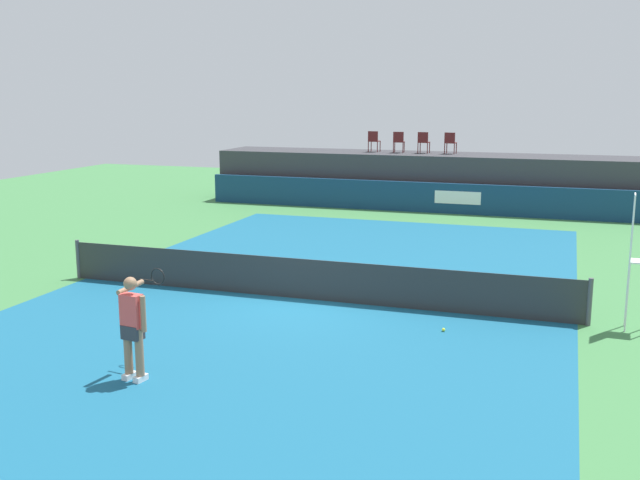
{
  "coord_description": "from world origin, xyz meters",
  "views": [
    {
      "loc": [
        5.64,
        -15.59,
        4.71
      ],
      "look_at": [
        -0.3,
        2.0,
        1.0
      ],
      "focal_mm": 41.57,
      "sensor_mm": 36.0,
      "label": 1
    }
  ],
  "objects": [
    {
      "name": "court_inner",
      "position": [
        0.0,
        0.0,
        0.0
      ],
      "size": [
        12.0,
        22.0,
        0.0
      ],
      "primitive_type": "cube",
      "color": "#16597A",
      "rests_on": "ground"
    },
    {
      "name": "spectator_chair_far_left",
      "position": [
        -2.39,
        15.37,
        2.69
      ],
      "size": [
        0.46,
        0.46,
        0.89
      ],
      "color": "#561919",
      "rests_on": "spectator_platform"
    },
    {
      "name": "tennis_player",
      "position": [
        -1.01,
        -5.52,
        0.96
      ],
      "size": [
        0.57,
        1.19,
        1.77
      ],
      "color": "white",
      "rests_on": "court_inner"
    },
    {
      "name": "spectator_chair_right",
      "position": [
        0.89,
        15.36,
        2.69
      ],
      "size": [
        0.47,
        0.47,
        0.89
      ],
      "color": "#561919",
      "rests_on": "spectator_platform"
    },
    {
      "name": "ground_plane",
      "position": [
        0.0,
        3.0,
        0.0
      ],
      "size": [
        48.0,
        48.0,
        0.0
      ],
      "primitive_type": "plane",
      "color": "#3D7A42"
    },
    {
      "name": "tennis_ball",
      "position": [
        3.45,
        -1.35,
        0.04
      ],
      "size": [
        0.07,
        0.07,
        0.07
      ],
      "primitive_type": "sphere",
      "color": "#D8EA33",
      "rests_on": "court_inner"
    },
    {
      "name": "spectator_platform",
      "position": [
        0.0,
        15.3,
        1.1
      ],
      "size": [
        18.0,
        2.8,
        2.2
      ],
      "primitive_type": "cube",
      "color": "#38383D",
      "rests_on": "ground"
    },
    {
      "name": "net_post_far",
      "position": [
        6.2,
        0.0,
        0.5
      ],
      "size": [
        0.1,
        0.1,
        1.0
      ],
      "primitive_type": "cylinder",
      "color": "#4C4C51",
      "rests_on": "ground"
    },
    {
      "name": "umpire_chair",
      "position": [
        6.99,
        0.01,
        1.59
      ],
      "size": [
        0.46,
        0.46,
        2.76
      ],
      "color": "white",
      "rests_on": "ground"
    },
    {
      "name": "net_post_near",
      "position": [
        -6.2,
        0.0,
        0.5
      ],
      "size": [
        0.1,
        0.1,
        1.0
      ],
      "primitive_type": "cylinder",
      "color": "#4C4C51",
      "rests_on": "ground"
    },
    {
      "name": "spectator_chair_left",
      "position": [
        -1.27,
        15.25,
        2.69
      ],
      "size": [
        0.48,
        0.48,
        0.89
      ],
      "color": "#561919",
      "rests_on": "spectator_platform"
    },
    {
      "name": "tennis_net",
      "position": [
        0.0,
        0.0,
        0.47
      ],
      "size": [
        12.4,
        0.02,
        0.95
      ],
      "primitive_type": "cube",
      "color": "#2D2D2D",
      "rests_on": "ground"
    },
    {
      "name": "sponsor_wall",
      "position": [
        0.01,
        13.5,
        0.6
      ],
      "size": [
        18.0,
        0.22,
        1.2
      ],
      "color": "navy",
      "rests_on": "ground"
    },
    {
      "name": "spectator_chair_center",
      "position": [
        -0.23,
        15.33,
        2.69
      ],
      "size": [
        0.46,
        0.46,
        0.89
      ],
      "color": "#561919",
      "rests_on": "spectator_platform"
    }
  ]
}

